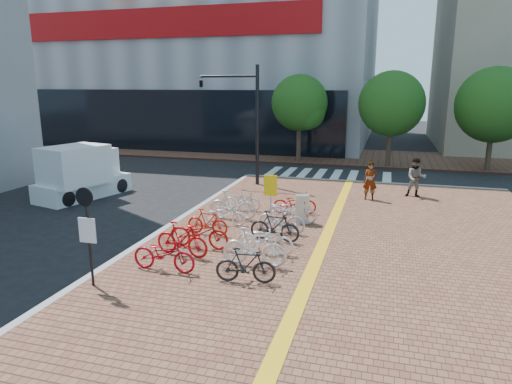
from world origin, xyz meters
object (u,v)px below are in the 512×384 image
(bike_0, at_px, (164,254))
(yellow_sign, at_px, (271,190))
(bike_1, at_px, (182,239))
(pedestrian_b, at_px, (416,178))
(bike_2, at_px, (199,232))
(bike_10, at_px, (275,226))
(traffic_light_pole, at_px, (231,103))
(pedestrian_a, at_px, (370,181))
(notice_sign, at_px, (87,225))
(bike_11, at_px, (281,219))
(bike_13, at_px, (295,203))
(bike_7, at_px, (246,265))
(bike_12, at_px, (292,210))
(bike_9, at_px, (265,239))
(bike_4, at_px, (225,214))
(box_truck, at_px, (81,173))
(bike_3, at_px, (207,222))
(bike_5, at_px, (233,205))
(utility_box, at_px, (302,209))
(bike_8, at_px, (254,247))
(bike_6, at_px, (242,200))

(bike_0, relative_size, yellow_sign, 1.03)
(bike_1, bearing_deg, pedestrian_b, -28.89)
(bike_0, relative_size, bike_2, 0.97)
(bike_10, height_order, traffic_light_pole, traffic_light_pole)
(bike_10, relative_size, pedestrian_a, 0.99)
(bike_0, relative_size, notice_sign, 0.72)
(bike_10, xyz_separation_m, bike_11, (0.02, 0.93, 0.00))
(pedestrian_a, xyz_separation_m, traffic_light_pole, (-7.43, 1.80, 3.43))
(bike_11, distance_m, bike_13, 2.59)
(bike_7, distance_m, notice_sign, 4.29)
(bike_12, relative_size, yellow_sign, 1.02)
(bike_9, distance_m, notice_sign, 5.42)
(bike_2, bearing_deg, bike_10, -60.02)
(bike_11, height_order, bike_12, bike_11)
(bike_10, distance_m, bike_12, 2.25)
(bike_13, bearing_deg, bike_4, 125.47)
(bike_9, bearing_deg, traffic_light_pole, 26.07)
(bike_11, distance_m, box_truck, 11.22)
(bike_3, height_order, yellow_sign, yellow_sign)
(bike_5, relative_size, utility_box, 1.74)
(yellow_sign, bearing_deg, bike_4, -152.52)
(bike_10, height_order, yellow_sign, yellow_sign)
(bike_13, bearing_deg, bike_12, 177.39)
(bike_4, distance_m, pedestrian_a, 7.62)
(bike_8, height_order, pedestrian_a, pedestrian_a)
(notice_sign, bearing_deg, bike_7, 19.12)
(bike_7, bearing_deg, bike_12, -9.78)
(bike_6, bearing_deg, notice_sign, 166.23)
(bike_10, height_order, box_truck, box_truck)
(bike_0, bearing_deg, bike_8, -64.55)
(bike_13, bearing_deg, utility_box, -165.10)
(bike_0, height_order, bike_13, bike_0)
(traffic_light_pole, bearing_deg, bike_3, -76.68)
(bike_7, height_order, pedestrian_b, pedestrian_b)
(bike_11, relative_size, pedestrian_a, 0.99)
(bike_3, bearing_deg, bike_11, -65.29)
(bike_6, height_order, bike_11, bike_11)
(bike_1, height_order, traffic_light_pole, traffic_light_pole)
(bike_3, distance_m, notice_sign, 5.21)
(bike_3, relative_size, bike_6, 0.98)
(bike_3, distance_m, bike_8, 3.36)
(bike_6, xyz_separation_m, utility_box, (2.82, -1.11, 0.13))
(pedestrian_b, bearing_deg, bike_13, -136.78)
(bike_9, height_order, box_truck, box_truck)
(bike_10, distance_m, utility_box, 2.41)
(bike_10, distance_m, traffic_light_pole, 10.49)
(bike_12, xyz_separation_m, pedestrian_a, (2.75, 4.62, 0.39))
(bike_3, height_order, bike_7, bike_7)
(bike_4, bearing_deg, pedestrian_a, -47.37)
(bike_1, height_order, bike_12, bike_1)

